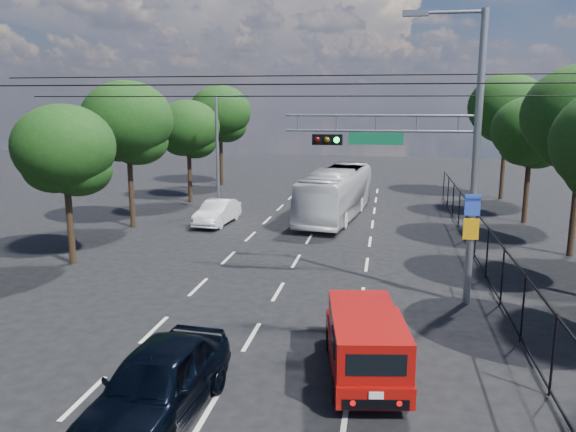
% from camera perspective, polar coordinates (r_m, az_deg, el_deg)
% --- Properties ---
extents(ground, '(120.00, 120.00, 0.00)m').
position_cam_1_polar(ground, '(13.25, -8.07, -18.93)').
color(ground, black).
rests_on(ground, ground).
extents(lane_markings, '(6.12, 38.00, 0.01)m').
position_cam_1_polar(lane_markings, '(25.97, 1.54, -3.38)').
color(lane_markings, beige).
rests_on(lane_markings, ground).
extents(signal_mast, '(6.43, 0.39, 9.50)m').
position_cam_1_polar(signal_mast, '(18.93, 14.94, 6.76)').
color(signal_mast, slate).
rests_on(signal_mast, ground).
extents(streetlight_left, '(2.09, 0.22, 7.08)m').
position_cam_1_polar(streetlight_left, '(34.43, -6.94, 6.88)').
color(streetlight_left, slate).
rests_on(streetlight_left, ground).
extents(utility_wires, '(22.00, 5.04, 0.74)m').
position_cam_1_polar(utility_wires, '(20.00, -0.62, 13.09)').
color(utility_wires, black).
rests_on(utility_wires, ground).
extents(fence_right, '(0.06, 34.03, 2.00)m').
position_cam_1_polar(fence_right, '(23.99, 19.14, -2.75)').
color(fence_right, black).
rests_on(fence_right, ground).
extents(tree_right_d, '(4.32, 4.32, 7.02)m').
position_cam_1_polar(tree_right_d, '(33.78, 23.48, 7.48)').
color(tree_right_d, black).
rests_on(tree_right_d, ground).
extents(tree_right_e, '(5.28, 5.28, 8.58)m').
position_cam_1_polar(tree_right_e, '(41.60, 21.38, 9.73)').
color(tree_right_e, black).
rests_on(tree_right_e, ground).
extents(tree_left_b, '(4.08, 4.08, 6.63)m').
position_cam_1_polar(tree_left_b, '(24.60, -21.68, 5.81)').
color(tree_left_b, black).
rests_on(tree_left_b, ground).
extents(tree_left_c, '(4.80, 4.80, 7.80)m').
position_cam_1_polar(tree_left_c, '(30.97, -15.93, 8.71)').
color(tree_left_c, black).
rests_on(tree_left_c, ground).
extents(tree_left_d, '(4.20, 4.20, 6.83)m').
position_cam_1_polar(tree_left_d, '(38.21, -10.06, 8.41)').
color(tree_left_d, black).
rests_on(tree_left_d, ground).
extents(tree_left_e, '(4.92, 4.92, 7.99)m').
position_cam_1_polar(tree_left_e, '(45.83, -6.87, 10.02)').
color(tree_left_e, black).
rests_on(tree_left_e, ground).
extents(red_pickup, '(2.36, 4.83, 1.73)m').
position_cam_1_polar(red_pickup, '(14.26, 7.80, -12.47)').
color(red_pickup, black).
rests_on(red_pickup, ground).
extents(navy_hatchback, '(2.25, 4.91, 1.63)m').
position_cam_1_polar(navy_hatchback, '(12.77, -13.12, -16.21)').
color(navy_hatchback, black).
rests_on(navy_hatchback, ground).
extents(white_bus, '(3.73, 10.61, 2.89)m').
position_cam_1_polar(white_bus, '(32.82, 4.90, 2.31)').
color(white_bus, silver).
rests_on(white_bus, ground).
extents(white_van, '(1.73, 4.16, 1.34)m').
position_cam_1_polar(white_van, '(31.32, -7.20, 0.37)').
color(white_van, silver).
rests_on(white_van, ground).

